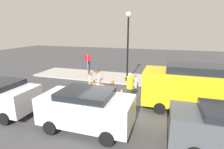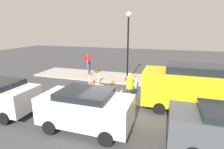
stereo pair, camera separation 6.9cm
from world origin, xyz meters
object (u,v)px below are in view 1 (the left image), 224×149
(streetlamp_post, at_px, (128,38))
(person_worker, at_px, (130,87))
(parked_car_0, at_px, (0,95))
(work_van, at_px, (193,86))
(stop_sign, at_px, (88,62))
(person_pedestrian, at_px, (89,65))
(parked_car_1, at_px, (86,107))

(streetlamp_post, relative_size, person_worker, 2.99)
(parked_car_0, height_order, work_van, work_van)
(streetlamp_post, distance_m, stop_sign, 4.06)
(work_van, bearing_deg, person_pedestrian, 150.69)
(streetlamp_post, height_order, parked_car_1, streetlamp_post)
(streetlamp_post, distance_m, parked_car_1, 7.81)
(streetlamp_post, xyz_separation_m, parked_car_1, (-0.15, -7.37, -2.60))
(person_pedestrian, xyz_separation_m, parked_car_0, (-1.31, -7.93, -0.06))
(streetlamp_post, bearing_deg, stop_sign, -177.03)
(stop_sign, height_order, person_pedestrian, stop_sign)
(person_pedestrian, xyz_separation_m, work_van, (8.19, -4.60, 0.33))
(parked_car_0, bearing_deg, parked_car_1, 0.00)
(parked_car_0, bearing_deg, person_worker, 28.38)
(stop_sign, bearing_deg, parked_car_0, 69.17)
(person_pedestrian, relative_size, parked_car_0, 0.45)
(stop_sign, distance_m, work_van, 8.81)
(work_van, bearing_deg, parked_car_1, -144.08)
(person_worker, bearing_deg, parked_car_0, 72.86)
(person_worker, height_order, person_pedestrian, person_worker)
(person_pedestrian, distance_m, parked_car_0, 8.04)
(parked_car_1, distance_m, work_van, 5.69)
(parked_car_1, bearing_deg, parked_car_0, -180.00)
(stop_sign, relative_size, parked_car_1, 0.51)
(parked_car_0, relative_size, work_van, 0.74)
(person_pedestrian, bearing_deg, stop_sign, 130.58)
(work_van, bearing_deg, stop_sign, 154.05)
(person_worker, relative_size, work_van, 0.35)
(streetlamp_post, distance_m, work_van, 6.41)
(parked_car_1, height_order, work_van, work_van)
(streetlamp_post, xyz_separation_m, parked_car_0, (-5.05, -7.37, -2.62))
(person_pedestrian, distance_m, parked_car_1, 8.71)
(person_worker, distance_m, parked_car_1, 3.53)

